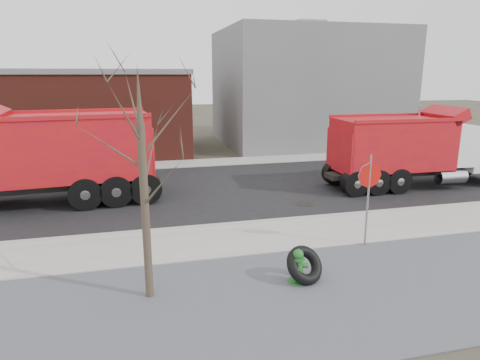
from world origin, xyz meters
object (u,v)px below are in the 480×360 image
object	(u,v)px
truck_tire	(304,265)
dump_truck_red_b	(41,155)
stop_sign	(369,185)
dump_truck_red_a	(414,147)
fire_hydrant	(298,268)

from	to	relation	value
truck_tire	dump_truck_red_b	size ratio (longest dim) A/B	0.13
stop_sign	dump_truck_red_a	size ratio (longest dim) A/B	0.32
truck_tire	stop_sign	xyz separation A→B (m)	(2.61, 1.66, 1.44)
dump_truck_red_b	stop_sign	bearing A→B (deg)	141.16
fire_hydrant	dump_truck_red_a	distance (m)	11.37
fire_hydrant	dump_truck_red_b	size ratio (longest dim) A/B	0.09
fire_hydrant	dump_truck_red_b	world-z (taller)	dump_truck_red_b
fire_hydrant	stop_sign	size ratio (longest dim) A/B	0.32
stop_sign	dump_truck_red_a	distance (m)	8.10
dump_truck_red_a	stop_sign	bearing A→B (deg)	-133.16
stop_sign	dump_truck_red_a	bearing A→B (deg)	65.71
fire_hydrant	dump_truck_red_b	xyz separation A→B (m)	(-7.17, 8.37, 1.60)
stop_sign	truck_tire	bearing A→B (deg)	-127.63
stop_sign	dump_truck_red_a	xyz separation A→B (m)	(5.64, 5.81, -0.09)
dump_truck_red_a	dump_truck_red_b	distance (m)	15.63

